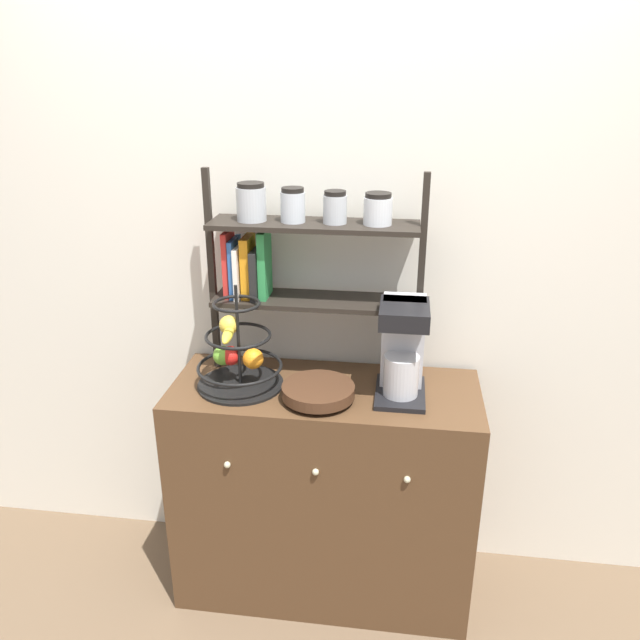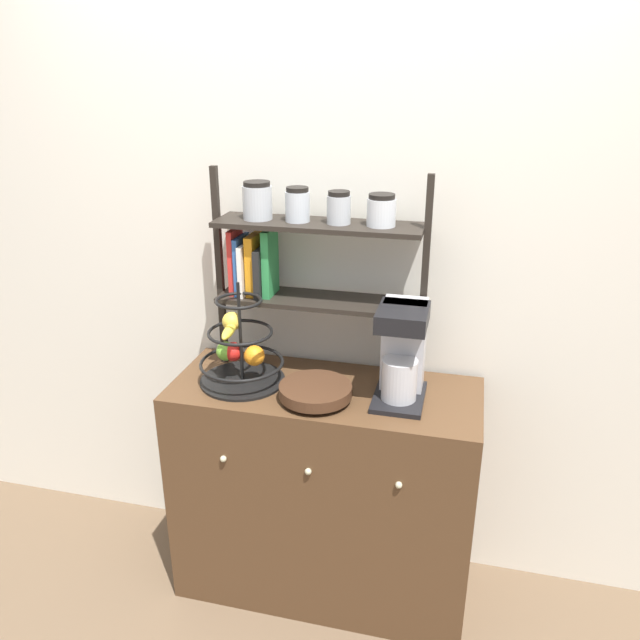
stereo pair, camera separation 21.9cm
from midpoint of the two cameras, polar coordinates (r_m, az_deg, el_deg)
ground_plane at (r=2.69m, az=1.66°, el=-26.07°), size 12.00×12.00×0.00m
wall_back at (r=2.41m, az=4.61°, el=4.99°), size 7.00×0.05×2.60m
sideboard at (r=2.55m, az=2.94°, el=-15.38°), size 1.14×0.48×0.91m
coffee_maker at (r=2.21m, az=10.37°, el=-2.83°), size 0.18×0.25×0.35m
fruit_stand at (r=2.30m, az=-4.67°, el=-2.93°), size 0.32×0.32×0.39m
wooden_bowl at (r=2.21m, az=2.44°, el=-6.62°), size 0.26×0.26×0.06m
shelf_hutch at (r=2.27m, az=0.72°, el=6.53°), size 0.79×0.20×0.77m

